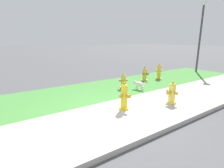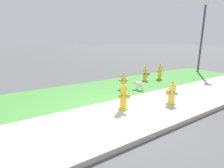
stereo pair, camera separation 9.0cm
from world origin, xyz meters
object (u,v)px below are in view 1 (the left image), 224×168
(fire_hydrant_across_street, at_px, (172,93))
(fire_hydrant_far_end, at_px, (124,96))
(fire_hydrant_at_driveway, at_px, (145,74))
(fire_hydrant_near_corner, at_px, (159,71))
(street_lamp, at_px, (202,25))
(small_white_dog, at_px, (139,84))
(fire_hydrant_mid_block, at_px, (123,81))

(fire_hydrant_across_street, height_order, fire_hydrant_far_end, fire_hydrant_far_end)
(fire_hydrant_at_driveway, xyz_separation_m, fire_hydrant_near_corner, (0.91, -0.11, 0.06))
(fire_hydrant_near_corner, bearing_deg, street_lamp, 27.37)
(fire_hydrant_at_driveway, distance_m, fire_hydrant_across_street, 3.19)
(fire_hydrant_far_end, distance_m, street_lamp, 8.29)
(fire_hydrant_far_end, bearing_deg, small_white_dog, -161.16)
(fire_hydrant_mid_block, height_order, street_lamp, street_lamp)
(fire_hydrant_near_corner, height_order, small_white_dog, fire_hydrant_near_corner)
(fire_hydrant_mid_block, bearing_deg, fire_hydrant_far_end, 73.13)
(fire_hydrant_far_end, bearing_deg, fire_hydrant_mid_block, -144.78)
(fire_hydrant_at_driveway, relative_size, small_white_dog, 1.30)
(fire_hydrant_at_driveway, relative_size, fire_hydrant_near_corner, 0.87)
(fire_hydrant_at_driveway, distance_m, street_lamp, 5.13)
(fire_hydrant_far_end, height_order, small_white_dog, fire_hydrant_far_end)
(fire_hydrant_mid_block, distance_m, fire_hydrant_near_corner, 2.67)
(fire_hydrant_near_corner, xyz_separation_m, street_lamp, (3.56, 0.05, 2.45))
(fire_hydrant_across_street, distance_m, fire_hydrant_near_corner, 3.64)
(fire_hydrant_mid_block, relative_size, fire_hydrant_near_corner, 0.82)
(fire_hydrant_across_street, distance_m, street_lamp, 7.08)
(fire_hydrant_across_street, bearing_deg, fire_hydrant_near_corner, -39.85)
(small_white_dog, bearing_deg, fire_hydrant_near_corner, -81.89)
(small_white_dog, bearing_deg, street_lamp, -94.65)
(street_lamp, bearing_deg, fire_hydrant_across_street, -155.77)
(street_lamp, bearing_deg, fire_hydrant_at_driveway, 179.22)
(fire_hydrant_near_corner, xyz_separation_m, small_white_dog, (-2.25, -0.92, -0.15))
(fire_hydrant_mid_block, xyz_separation_m, small_white_dog, (0.39, -0.52, -0.08))
(fire_hydrant_across_street, relative_size, fire_hydrant_far_end, 0.88)
(fire_hydrant_far_end, xyz_separation_m, street_lamp, (7.59, 2.26, 2.44))
(fire_hydrant_mid_block, relative_size, street_lamp, 0.16)
(fire_hydrant_at_driveway, height_order, small_white_dog, fire_hydrant_at_driveway)
(fire_hydrant_mid_block, bearing_deg, fire_hydrant_across_street, 114.60)
(small_white_dog, bearing_deg, fire_hydrant_far_end, 112.07)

